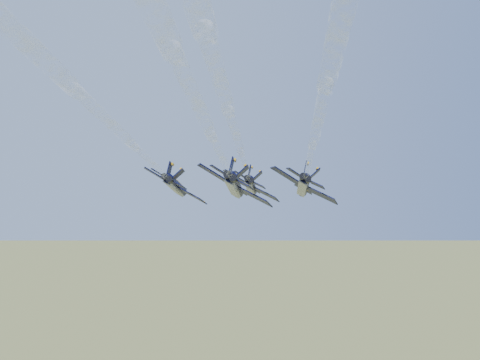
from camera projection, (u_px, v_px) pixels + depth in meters
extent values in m
cylinder|color=black|center=(251.00, 186.00, 106.65)|extent=(6.75, 13.00, 2.29)
cone|color=black|center=(255.00, 186.00, 114.38)|extent=(3.05, 3.20, 2.29)
ellipsoid|color=black|center=(254.00, 184.00, 109.94)|extent=(1.99, 2.64, 1.19)
cube|color=gray|center=(250.00, 189.00, 106.69)|extent=(5.52, 11.46, 1.14)
cube|color=black|center=(236.00, 178.00, 106.26)|extent=(5.11, 3.37, 3.09)
cube|color=#E6A10C|center=(238.00, 177.00, 107.91)|extent=(4.86, 0.57, 3.04)
cube|color=black|center=(265.00, 195.00, 105.50)|extent=(5.84, 5.56, 3.09)
cube|color=#E6A10C|center=(266.00, 194.00, 107.15)|extent=(4.00, 3.30, 3.04)
cube|color=black|center=(238.00, 180.00, 100.72)|extent=(2.29, 1.62, 1.44)
cube|color=black|center=(257.00, 191.00, 100.25)|extent=(2.73, 2.69, 1.44)
cube|color=black|center=(248.00, 177.00, 101.19)|extent=(1.45, 2.28, 2.52)
cube|color=black|center=(256.00, 182.00, 101.00)|extent=(2.67, 2.74, 1.79)
cylinder|color=black|center=(245.00, 185.00, 99.86)|extent=(1.80, 1.63, 1.48)
cylinder|color=black|center=(249.00, 187.00, 99.76)|extent=(1.80, 1.63, 1.48)
cylinder|color=black|center=(176.00, 186.00, 93.30)|extent=(6.75, 13.00, 2.29)
cone|color=black|center=(186.00, 186.00, 101.03)|extent=(3.05, 3.20, 2.29)
ellipsoid|color=black|center=(182.00, 183.00, 96.59)|extent=(1.99, 2.64, 1.19)
cube|color=gray|center=(174.00, 189.00, 93.34)|extent=(5.52, 11.46, 1.14)
cube|color=black|center=(158.00, 176.00, 92.91)|extent=(5.11, 3.37, 3.09)
cube|color=#E6A10C|center=(161.00, 176.00, 94.56)|extent=(4.86, 0.57, 3.04)
cube|color=black|center=(191.00, 196.00, 92.15)|extent=(5.84, 5.56, 3.09)
cube|color=#E6A10C|center=(193.00, 195.00, 93.80)|extent=(4.00, 3.30, 3.04)
cube|color=black|center=(156.00, 179.00, 87.37)|extent=(2.29, 1.62, 1.44)
cube|color=black|center=(177.00, 192.00, 86.90)|extent=(2.73, 2.69, 1.44)
cube|color=black|center=(168.00, 176.00, 87.84)|extent=(1.45, 2.28, 2.52)
cube|color=black|center=(176.00, 181.00, 87.65)|extent=(2.67, 2.74, 1.79)
cylinder|color=black|center=(163.00, 185.00, 86.51)|extent=(1.80, 1.63, 1.48)
cylinder|color=black|center=(167.00, 187.00, 86.41)|extent=(1.80, 1.63, 1.48)
cylinder|color=black|center=(304.00, 186.00, 90.97)|extent=(6.75, 13.00, 2.29)
cone|color=black|center=(304.00, 186.00, 98.70)|extent=(3.05, 3.20, 2.29)
ellipsoid|color=black|center=(305.00, 183.00, 94.26)|extent=(1.99, 2.64, 1.19)
cube|color=gray|center=(302.00, 189.00, 91.01)|extent=(5.52, 11.46, 1.14)
cube|color=black|center=(286.00, 176.00, 90.58)|extent=(5.11, 3.37, 3.09)
cube|color=#E6A10C|center=(287.00, 176.00, 92.23)|extent=(4.86, 0.57, 3.04)
cube|color=black|center=(321.00, 196.00, 89.82)|extent=(5.84, 5.56, 3.09)
cube|color=#E6A10C|center=(321.00, 196.00, 91.47)|extent=(4.00, 3.30, 3.04)
cube|color=black|center=(292.00, 179.00, 85.04)|extent=(2.29, 1.62, 1.44)
cube|color=black|center=(315.00, 192.00, 84.57)|extent=(2.73, 2.69, 1.44)
cube|color=black|center=(303.00, 175.00, 85.51)|extent=(1.45, 2.28, 2.52)
cube|color=black|center=(313.00, 181.00, 85.32)|extent=(2.67, 2.74, 1.79)
cylinder|color=black|center=(301.00, 185.00, 84.18)|extent=(1.80, 1.63, 1.48)
cylinder|color=black|center=(306.00, 187.00, 84.08)|extent=(1.80, 1.63, 1.48)
cylinder|color=black|center=(235.00, 185.00, 79.75)|extent=(6.75, 13.00, 2.29)
cone|color=black|center=(241.00, 186.00, 87.48)|extent=(3.05, 3.20, 2.29)
ellipsoid|color=black|center=(240.00, 182.00, 83.03)|extent=(1.99, 2.64, 1.19)
cube|color=gray|center=(233.00, 189.00, 79.78)|extent=(5.52, 11.46, 1.14)
cube|color=black|center=(215.00, 174.00, 79.35)|extent=(5.11, 3.37, 3.09)
cube|color=#E6A10C|center=(217.00, 174.00, 81.00)|extent=(4.86, 0.57, 3.04)
cube|color=black|center=(253.00, 198.00, 78.60)|extent=(5.84, 5.56, 3.09)
cube|color=#E6A10C|center=(255.00, 197.00, 80.25)|extent=(4.00, 3.30, 3.04)
cube|color=black|center=(216.00, 178.00, 73.81)|extent=(2.29, 1.62, 1.44)
cube|color=black|center=(242.00, 193.00, 73.35)|extent=(2.73, 2.69, 1.44)
cube|color=black|center=(230.00, 174.00, 74.28)|extent=(1.45, 2.28, 2.52)
cube|color=black|center=(240.00, 180.00, 74.09)|extent=(2.67, 2.74, 1.79)
cylinder|color=black|center=(225.00, 184.00, 72.95)|extent=(1.80, 1.63, 1.48)
cylinder|color=black|center=(230.00, 188.00, 72.85)|extent=(1.80, 1.63, 1.48)
cylinder|color=white|center=(241.00, 186.00, 89.86)|extent=(8.48, 19.89, 1.21)
cylinder|color=white|center=(222.00, 185.00, 70.40)|extent=(8.91, 20.05, 1.67)
cylinder|color=white|center=(190.00, 185.00, 50.93)|extent=(9.42, 20.24, 2.21)
cylinder|color=white|center=(118.00, 183.00, 31.46)|extent=(10.00, 20.46, 2.83)
cylinder|color=white|center=(147.00, 185.00, 76.51)|extent=(8.48, 19.89, 1.21)
cylinder|color=white|center=(92.00, 185.00, 57.05)|extent=(8.91, 20.05, 1.67)
cylinder|color=white|center=(303.00, 185.00, 74.18)|extent=(8.48, 19.89, 1.21)
cylinder|color=white|center=(302.00, 185.00, 54.72)|extent=(8.91, 20.05, 1.67)
cylinder|color=white|center=(299.00, 184.00, 35.25)|extent=(9.42, 20.24, 2.21)
cylinder|color=white|center=(288.00, 179.00, 15.79)|extent=(10.00, 20.46, 2.83)
cylinder|color=white|center=(216.00, 185.00, 62.96)|extent=(8.48, 19.89, 1.21)
cylinder|color=white|center=(175.00, 184.00, 43.49)|extent=(8.91, 20.05, 1.67)
cylinder|color=white|center=(68.00, 182.00, 24.03)|extent=(9.42, 20.24, 2.21)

